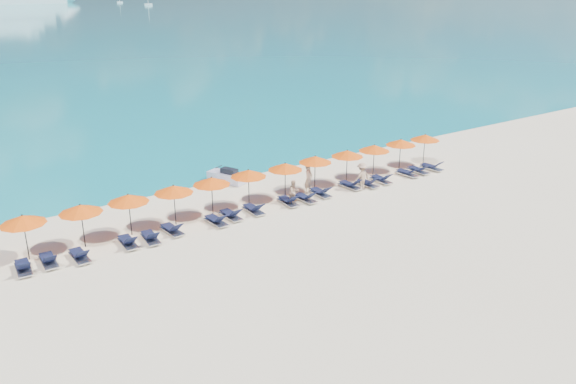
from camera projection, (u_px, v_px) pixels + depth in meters
ground at (321, 229)px, 29.77m from camera, size 1400.00×1400.00×0.00m
sailboat_near at (148, 4)px, 480.80m from camera, size 6.61×2.20×12.12m
sailboat_far at (120, 2)px, 581.65m from camera, size 5.87×1.96×10.76m
jetski at (227, 176)px, 36.93m from camera, size 1.91×2.83×0.95m
beachgoer_a at (309, 179)px, 34.81m from camera, size 0.78×0.66×1.82m
beachgoer_b at (294, 192)px, 33.06m from camera, size 0.72×0.43×1.45m
beachgoer_c at (362, 176)px, 35.36m from camera, size 1.16×0.58×1.77m
umbrella_0 at (23, 220)px, 25.71m from camera, size 2.10×2.10×2.28m
umbrella_1 at (80, 209)px, 27.00m from camera, size 2.10×2.10×2.28m
umbrella_2 at (128, 198)px, 28.35m from camera, size 2.10×2.10×2.28m
umbrella_3 at (174, 189)px, 29.65m from camera, size 2.10×2.10×2.28m
umbrella_4 at (211, 181)px, 30.93m from camera, size 2.10×2.10×2.28m
umbrella_5 at (248, 173)px, 32.26m from camera, size 2.10×2.10×2.28m
umbrella_6 at (285, 167)px, 33.49m from camera, size 2.10×2.10×2.28m
umbrella_7 at (315, 159)px, 34.94m from camera, size 2.10×2.10×2.28m
umbrella_8 at (347, 153)px, 36.20m from camera, size 2.10×2.10×2.28m
umbrella_9 at (374, 148)px, 37.46m from camera, size 2.10×2.10×2.28m
umbrella_10 at (401, 142)px, 38.87m from camera, size 2.10×2.10×2.28m
umbrella_11 at (425, 137)px, 40.16m from camera, size 2.10×2.10×2.28m
lounger_0 at (23, 267)px, 25.13m from camera, size 0.74×1.74×0.66m
lounger_1 at (49, 260)px, 25.79m from camera, size 0.69×1.72×0.66m
lounger_2 at (80, 255)px, 26.25m from camera, size 0.65×1.71×0.66m
lounger_3 at (128, 242)px, 27.68m from camera, size 0.69×1.73×0.66m
lounger_4 at (151, 237)px, 28.18m from camera, size 0.78×1.75×0.66m
lounger_5 at (172, 229)px, 29.12m from camera, size 0.73×1.74×0.66m
lounger_6 at (216, 220)px, 30.26m from camera, size 0.72×1.74×0.66m
lounger_7 at (231, 215)px, 31.02m from camera, size 0.65×1.71×0.66m
lounger_8 at (254, 209)px, 31.82m from camera, size 0.66×1.72×0.66m
lounger_9 at (288, 201)px, 33.05m from camera, size 0.74×1.74×0.66m
lounger_10 at (305, 198)px, 33.56m from camera, size 0.70×1.73×0.66m
lounger_11 at (321, 192)px, 34.46m from camera, size 0.69×1.73×0.66m
lounger_12 at (350, 185)px, 35.77m from camera, size 0.71×1.73×0.66m
lounger_13 at (367, 183)px, 36.13m from camera, size 0.67×1.72×0.66m
lounger_14 at (381, 179)px, 36.87m from camera, size 0.71×1.73×0.66m
lounger_15 at (408, 173)px, 38.16m from camera, size 0.75×1.74×0.66m
lounger_16 at (419, 170)px, 38.79m from camera, size 0.64×1.71×0.66m
lounger_17 at (432, 167)px, 39.46m from camera, size 0.78×1.75×0.66m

